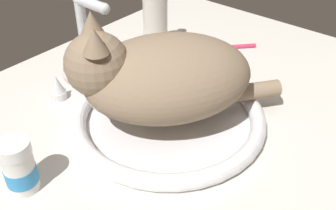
{
  "coord_description": "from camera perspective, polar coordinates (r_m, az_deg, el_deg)",
  "views": [
    {
      "loc": [
        -47.27,
        -38.18,
        48.33
      ],
      "look_at": [
        -3.67,
        -1.72,
        7.0
      ],
      "focal_mm": 41.62,
      "sensor_mm": 36.0,
      "label": 1
    }
  ],
  "objects": [
    {
      "name": "toothbrush",
      "position": [
        0.98,
        7.83,
        8.39
      ],
      "size": [
        12.99,
        11.87,
        1.7
      ],
      "color": "#D83359",
      "rests_on": "countertop"
    },
    {
      "name": "faucet",
      "position": [
        0.82,
        -11.64,
        7.63
      ],
      "size": [
        19.41,
        10.17,
        19.5
      ],
      "color": "silver",
      "rests_on": "countertop"
    },
    {
      "name": "soap_pump_bottle",
      "position": [
        0.94,
        -1.87,
        12.23
      ],
      "size": [
        5.77,
        5.77,
        18.89
      ],
      "color": "silver",
      "rests_on": "countertop"
    },
    {
      "name": "sink_basin",
      "position": [
        0.72,
        0.0,
        -1.74
      ],
      "size": [
        35.83,
        35.83,
        2.92
      ],
      "color": "white",
      "rests_on": "countertop"
    },
    {
      "name": "pill_bottle",
      "position": [
        0.62,
        -20.94,
        -8.6
      ],
      "size": [
        4.87,
        4.87,
        9.03
      ],
      "color": "white",
      "rests_on": "countertop"
    },
    {
      "name": "countertop",
      "position": [
        0.77,
        0.77,
        -1.6
      ],
      "size": [
        102.87,
        77.92,
        3.0
      ],
      "primitive_type": "cube",
      "color": "silver",
      "rests_on": "ground"
    },
    {
      "name": "cat",
      "position": [
        0.66,
        -1.76,
        4.25
      ],
      "size": [
        35.84,
        33.65,
        18.8
      ],
      "color": "#8C755B",
      "rests_on": "sink_basin"
    }
  ]
}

